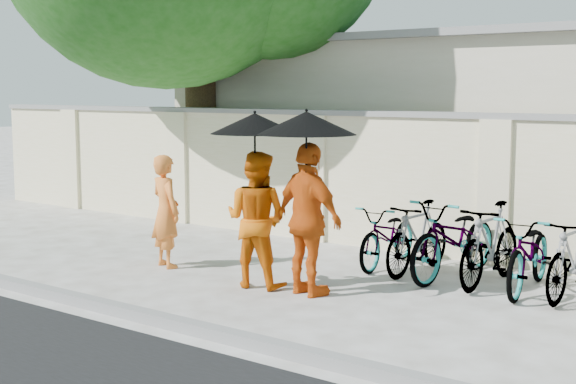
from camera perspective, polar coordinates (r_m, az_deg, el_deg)
The scene contains 14 objects.
ground at distance 9.88m, azimuth -3.58°, elevation -6.77°, with size 80.00×80.00×0.00m, color silver.
kerb at distance 8.68m, azimuth -10.96°, elevation -8.46°, with size 40.00×0.16×0.12m, color slate.
compound_wall at distance 11.80m, azimuth 10.28°, elevation 0.37°, with size 20.00×0.30×2.00m, color beige.
monk_left at distance 10.95m, azimuth -8.69°, elevation -1.36°, with size 0.56×0.37×1.53m, color orange.
monk_center at distance 9.75m, azimuth -2.27°, elevation -1.95°, with size 0.81×0.63×1.66m, color #CE5B08.
parasol_center at distance 9.54m, azimuth -2.38°, elevation 4.89°, with size 1.06×1.06×1.18m.
monk_right at distance 9.31m, azimuth 1.48°, elevation -1.97°, with size 1.05×0.44×1.80m, color #C94E0E.
parasol_right at distance 9.12m, azimuth 1.32°, elevation 4.92°, with size 1.15×1.15×1.13m.
bike_0 at distance 10.99m, azimuth 7.15°, elevation -3.10°, with size 0.57×1.62×0.85m, color #8889A4.
bike_1 at distance 10.63m, azimuth 9.21°, elevation -3.22°, with size 0.45×1.58×0.95m, color #8889A4.
bike_2 at distance 10.44m, azimuth 11.79°, elevation -3.24°, with size 0.69×1.97×1.03m, color #8889A4.
bike_3 at distance 10.16m, azimuth 14.19°, elevation -3.63°, with size 0.48×1.70×1.02m, color #8889A4.
bike_4 at distance 9.96m, azimuth 16.82°, elevation -4.17°, with size 0.62×1.79×0.94m, color #8889A4.
bike_5 at distance 9.80m, azimuth 19.61°, elevation -4.41°, with size 0.45×1.60×0.96m, color #8889A4.
Camera 1 is at (6.22, -7.29, 2.39)m, focal length 50.00 mm.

